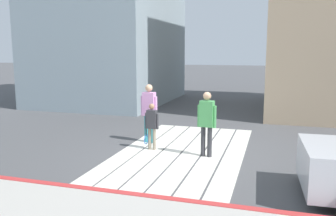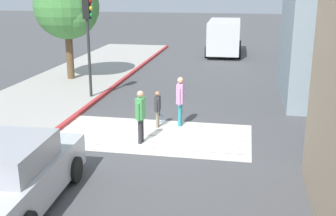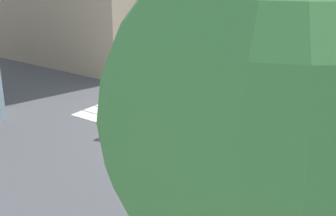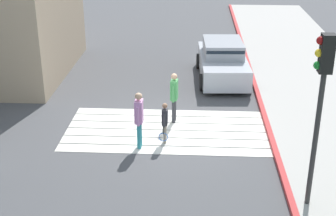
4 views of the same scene
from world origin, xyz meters
name	(u,v)px [view 3 (image 3 of 4)]	position (x,y,z in m)	size (l,w,h in m)	color
ground_plane	(181,121)	(0.00, 0.00, 0.00)	(120.00, 120.00, 0.00)	#4C4C4F
crosswalk_stripes	(181,121)	(0.00, 0.00, 0.01)	(6.40, 3.25, 0.01)	silver
curb_painted	(280,144)	(-3.25, 0.00, 0.07)	(0.16, 40.00, 0.13)	#BC3333
car_parked_near_curb	(303,73)	(-2.00, -5.04, 0.73)	(2.14, 4.38, 1.57)	silver
traffic_light_corner	(222,72)	(-3.58, 4.03, 3.04)	(0.39, 0.28, 4.24)	#2D2D2D
street_tree	(263,118)	(-5.77, 7.22, 3.63)	(3.20, 3.20, 5.32)	brown
pedestrian_adult_lead	(138,96)	(0.73, 1.20, 1.01)	(0.23, 0.51, 1.74)	teal
pedestrian_adult_trailing	(199,87)	(-0.21, -0.69, 0.98)	(0.25, 0.49, 1.68)	#333338
pedestrian_child_with_racket	(165,107)	(0.00, 0.86, 0.72)	(0.28, 0.39, 1.29)	gray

